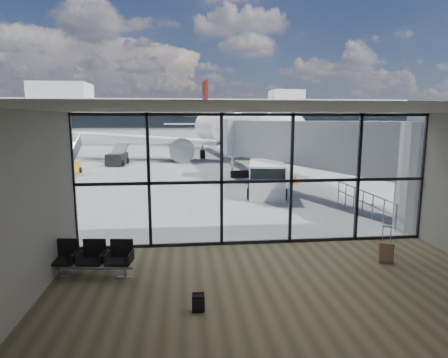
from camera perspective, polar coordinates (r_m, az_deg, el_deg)
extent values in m
plane|color=slate|center=(52.55, -3.46, 4.38)|extent=(220.00, 220.00, 0.00)
cube|color=brown|center=(9.67, 9.58, -17.30)|extent=(12.00, 8.00, 0.01)
cube|color=silver|center=(8.68, 10.37, 10.38)|extent=(12.00, 8.00, 0.02)
cube|color=#A9A9A4|center=(5.36, 22.15, -13.87)|extent=(12.00, 0.02, 4.50)
cube|color=#A9A9A4|center=(9.28, -28.63, -4.70)|extent=(0.02, 8.00, 4.50)
cube|color=white|center=(12.72, 5.00, -0.15)|extent=(12.00, 0.04, 4.50)
cube|color=black|center=(13.25, 4.87, -9.54)|extent=(12.00, 0.12, 0.10)
cube|color=black|center=(12.73, 4.99, -0.37)|extent=(12.00, 0.12, 0.10)
cube|color=black|center=(12.56, 5.14, 9.76)|extent=(12.00, 0.12, 0.10)
cube|color=black|center=(12.99, -21.96, -0.59)|extent=(0.10, 0.12, 4.50)
cube|color=black|center=(12.54, -11.36, -0.43)|extent=(0.10, 0.12, 4.50)
cube|color=black|center=(12.55, -0.39, -0.24)|extent=(0.10, 0.12, 4.50)
cube|color=black|center=(13.01, 10.19, -0.05)|extent=(0.10, 0.12, 4.50)
cube|color=black|center=(13.87, 19.75, 0.12)|extent=(0.10, 0.12, 4.50)
cube|color=black|center=(15.07, 27.99, 0.26)|extent=(0.10, 0.12, 4.50)
cylinder|color=gray|center=(16.59, 29.47, 0.33)|extent=(2.80, 2.80, 4.20)
cube|color=gray|center=(21.53, 12.88, 5.43)|extent=(7.45, 14.81, 2.40)
cube|color=gray|center=(27.69, 2.91, 6.40)|extent=(2.60, 2.20, 2.60)
cylinder|color=gray|center=(27.76, 1.24, 2.07)|extent=(0.20, 0.20, 1.80)
cylinder|color=gray|center=(28.01, 4.49, 2.10)|extent=(0.20, 0.20, 1.80)
cylinder|color=black|center=(27.96, 2.86, 0.76)|extent=(1.80, 0.56, 0.56)
cylinder|color=gray|center=(15.83, 24.72, -5.41)|extent=(0.06, 0.06, 1.10)
cylinder|color=gray|center=(16.59, 23.13, -4.67)|extent=(0.06, 0.06, 1.10)
cylinder|color=gray|center=(17.36, 21.69, -4.00)|extent=(0.06, 0.06, 1.10)
cylinder|color=gray|center=(18.14, 20.37, -3.38)|extent=(0.06, 0.06, 1.10)
cylinder|color=gray|center=(18.93, 19.17, -2.81)|extent=(0.06, 0.06, 1.10)
cylinder|color=gray|center=(19.73, 18.06, -2.29)|extent=(0.06, 0.06, 1.10)
cylinder|color=gray|center=(20.53, 17.04, -1.80)|extent=(0.06, 0.06, 1.10)
cylinder|color=gray|center=(18.03, 20.47, -1.73)|extent=(0.06, 5.40, 0.06)
cylinder|color=gray|center=(18.12, 20.38, -3.23)|extent=(0.06, 5.40, 0.06)
cube|color=beige|center=(74.36, -4.30, 8.82)|extent=(80.00, 12.00, 8.00)
cube|color=black|center=(68.27, -4.13, 8.80)|extent=(80.00, 0.20, 2.40)
cube|color=beige|center=(77.85, -23.52, 12.17)|extent=(10.00, 8.00, 3.00)
cube|color=beige|center=(77.23, 9.45, 12.45)|extent=(6.00, 6.00, 2.00)
cylinder|color=#382619|center=(91.95, -29.75, 6.17)|extent=(0.50, 0.50, 3.06)
sphere|color=black|center=(91.91, -29.93, 8.49)|extent=(5.61, 5.61, 5.61)
cylinder|color=#382619|center=(89.73, -26.22, 6.50)|extent=(0.50, 0.50, 3.42)
sphere|color=black|center=(89.70, -26.41, 9.16)|extent=(6.27, 6.27, 6.27)
cylinder|color=#382619|center=(87.88, -22.51, 6.47)|extent=(0.50, 0.50, 2.70)
sphere|color=black|center=(87.83, -22.64, 8.62)|extent=(4.95, 4.95, 4.95)
cylinder|color=#382619|center=(86.39, -18.67, 6.77)|extent=(0.50, 0.50, 3.06)
sphere|color=black|center=(86.35, -18.80, 9.24)|extent=(5.61, 5.61, 5.61)
cylinder|color=#382619|center=(85.29, -14.71, 7.04)|extent=(0.50, 0.50, 3.42)
sphere|color=black|center=(85.27, -14.82, 9.85)|extent=(6.27, 6.27, 6.27)
cube|color=gray|center=(11.13, -19.48, -12.68)|extent=(2.23, 0.37, 0.04)
cube|color=black|center=(11.35, -23.21, -11.44)|extent=(0.70, 0.67, 0.08)
cube|color=black|center=(11.50, -22.71, -9.73)|extent=(0.63, 0.15, 0.56)
cube|color=black|center=(11.06, -19.53, -11.75)|extent=(0.70, 0.67, 0.08)
cube|color=black|center=(11.22, -19.09, -9.99)|extent=(0.63, 0.15, 0.56)
cube|color=black|center=(10.82, -15.67, -12.03)|extent=(0.70, 0.67, 0.08)
cube|color=black|center=(10.99, -15.30, -10.22)|extent=(0.63, 0.15, 0.56)
cylinder|color=gray|center=(11.52, -23.82, -12.87)|extent=(0.06, 0.06, 0.25)
cylinder|color=gray|center=(10.90, -14.81, -13.65)|extent=(0.06, 0.06, 0.25)
cube|color=black|center=(8.87, -3.94, -18.38)|extent=(0.28, 0.18, 0.39)
cube|color=black|center=(8.78, -3.93, -18.69)|extent=(0.23, 0.06, 0.26)
cylinder|color=black|center=(8.87, -3.97, -17.01)|extent=(0.26, 0.08, 0.07)
cube|color=brown|center=(12.46, 23.46, -10.22)|extent=(0.47, 0.38, 0.61)
cube|color=brown|center=(12.33, 23.55, -10.42)|extent=(0.33, 0.17, 0.45)
cylinder|color=gray|center=(12.39, 23.02, -7.78)|extent=(0.03, 0.03, 0.51)
cylinder|color=gray|center=(12.43, 24.06, -7.80)|extent=(0.03, 0.03, 0.51)
cube|color=black|center=(12.34, 23.61, -6.69)|extent=(0.26, 0.13, 0.02)
cylinder|color=black|center=(12.64, 22.79, -11.30)|extent=(0.06, 0.07, 0.07)
cylinder|color=black|center=(12.67, 23.82, -11.31)|extent=(0.06, 0.07, 0.07)
cylinder|color=white|center=(41.07, 0.92, 7.53)|extent=(6.73, 32.04, 3.92)
sphere|color=white|center=(25.74, 8.42, 6.52)|extent=(3.92, 3.92, 3.92)
cone|color=white|center=(59.33, -2.89, 8.30)|extent=(4.47, 6.69, 3.92)
cube|color=black|center=(26.32, 7.98, 7.74)|extent=(2.44, 1.47, 0.53)
cube|color=white|center=(41.25, -11.81, 6.09)|extent=(16.31, 7.07, 1.26)
cylinder|color=black|center=(39.32, -6.67, 4.54)|extent=(2.54, 3.79, 2.23)
cube|color=white|center=(58.40, -6.14, 8.35)|extent=(6.02, 2.60, 0.19)
cube|color=white|center=(44.86, 12.02, 6.31)|extent=(16.05, 9.55, 1.26)
cylinder|color=black|center=(41.67, 8.68, 4.75)|extent=(2.54, 3.79, 2.23)
cube|color=white|center=(59.39, 0.46, 8.41)|extent=(6.14, 3.54, 0.19)
cube|color=#540F0C|center=(59.38, -2.92, 11.68)|extent=(0.67, 4.04, 6.36)
cylinder|color=gray|center=(27.95, 6.85, 1.73)|extent=(0.21, 0.21, 1.48)
cylinder|color=black|center=(28.00, 6.84, 0.97)|extent=(0.33, 0.76, 0.74)
cylinder|color=black|center=(41.23, -3.29, 3.76)|extent=(0.57, 1.06, 1.02)
cylinder|color=black|center=(42.46, 4.69, 3.89)|extent=(0.57, 1.06, 1.02)
cube|color=silver|center=(21.53, 6.46, 0.09)|extent=(2.68, 4.61, 1.88)
cube|color=black|center=(19.87, 6.61, 0.85)|extent=(1.97, 1.45, 0.66)
cylinder|color=black|center=(20.24, 3.87, -2.21)|extent=(0.36, 0.69, 0.66)
cylinder|color=black|center=(20.29, 9.20, -2.28)|extent=(0.36, 0.69, 0.66)
cylinder|color=black|center=(23.01, 3.99, -0.84)|extent=(0.36, 0.69, 0.66)
cylinder|color=black|center=(23.06, 8.68, -0.90)|extent=(0.36, 0.69, 0.66)
cube|color=black|center=(37.06, -15.97, 2.99)|extent=(1.68, 3.28, 1.07)
cube|color=black|center=(38.23, -15.59, 4.39)|extent=(1.43, 2.73, 1.10)
cylinder|color=black|center=(36.24, -17.48, 2.29)|extent=(0.24, 0.54, 0.53)
cylinder|color=black|center=(35.89, -15.17, 2.33)|extent=(0.24, 0.54, 0.53)
cylinder|color=black|center=(38.29, -16.68, 2.67)|extent=(0.24, 0.54, 0.53)
cylinder|color=black|center=(37.96, -14.49, 2.71)|extent=(0.24, 0.54, 0.53)
cube|color=yellow|center=(31.83, -23.11, 1.46)|extent=(1.83, 3.01, 0.83)
cube|color=gray|center=(32.49, -22.74, 3.75)|extent=(1.59, 2.44, 1.54)
cylinder|color=black|center=(31.21, -25.18, 0.74)|extent=(0.23, 0.47, 0.46)
cylinder|color=black|center=(30.61, -22.29, 0.78)|extent=(0.23, 0.47, 0.46)
cylinder|color=black|center=(33.12, -23.82, 1.26)|extent=(0.23, 0.47, 0.46)
cylinder|color=black|center=(32.56, -21.09, 1.31)|extent=(0.23, 0.47, 0.46)
cube|color=#EC400C|center=(22.39, 7.76, -2.00)|extent=(0.42, 0.42, 0.03)
cone|color=#EC400C|center=(22.34, 7.78, -1.28)|extent=(0.40, 0.40, 0.60)
cube|color=orange|center=(25.60, 10.85, -0.68)|extent=(0.47, 0.47, 0.03)
cone|color=orange|center=(25.55, 10.87, 0.02)|extent=(0.45, 0.45, 0.67)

